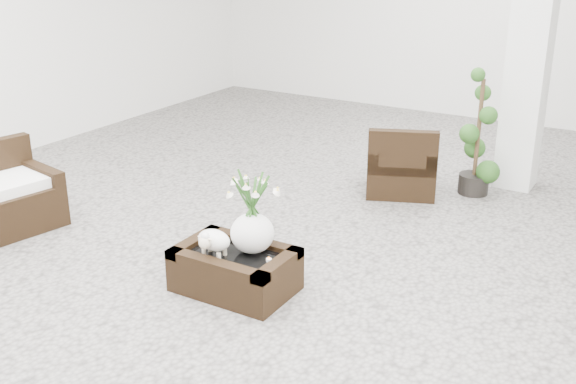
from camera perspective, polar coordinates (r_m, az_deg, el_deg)
The scene contains 8 objects.
ground at distance 6.12m, azimuth 0.48°, elevation -5.16°, with size 11.00×11.00×0.00m, color gray.
column at distance 7.77m, azimuth 19.39°, elevation 12.77°, with size 0.40×0.40×3.50m, color white.
coffee_table at distance 5.51m, azimuth -4.32°, elevation -6.49°, with size 0.90×0.60×0.31m, color black.
sheep_figurine at distance 5.38m, azimuth -6.06°, elevation -4.12°, with size 0.28×0.23×0.21m, color white.
planter_narcissus at distance 5.30m, azimuth -2.98°, elevation -0.97°, with size 0.44×0.44×0.80m, color white, non-canonical shape.
tealight at distance 5.29m, azimuth -1.57°, elevation -5.53°, with size 0.04×0.04×0.03m, color white.
armchair at distance 7.55m, azimuth 9.28°, elevation 2.77°, with size 0.71×0.68×0.76m, color black.
topiary at distance 7.58m, azimuth 15.26°, elevation 4.62°, with size 0.35×0.35×1.33m, color #204516, non-canonical shape.
Camera 1 is at (2.78, -4.76, 2.66)m, focal length 43.58 mm.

